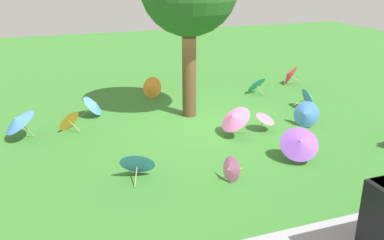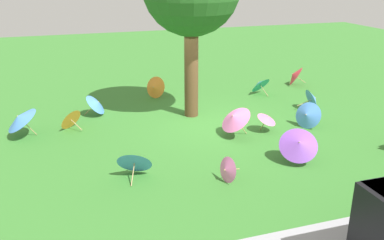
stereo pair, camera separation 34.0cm
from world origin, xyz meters
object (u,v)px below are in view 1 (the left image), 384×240
Objects in this scene: parasol_red_0 at (289,74)px; parasol_pink_3 at (266,118)px; parasol_blue_6 at (18,120)px; parasol_blue_0 at (310,98)px; parasol_blue_5 at (94,104)px; parasol_pink_0 at (230,169)px; parasol_orange_2 at (68,120)px; parasol_purple_0 at (300,143)px; parasol_pink_1 at (234,117)px; parasol_blue_4 at (138,161)px; parasol_orange_3 at (151,88)px; parasol_blue_2 at (305,114)px; parasol_teal_0 at (255,83)px.

parasol_red_0 reaches higher than parasol_pink_3.
parasol_red_0 is 10.52m from parasol_blue_6.
parasol_pink_3 is (2.42, 1.34, 0.04)m from parasol_blue_0.
parasol_pink_0 is at bearing 112.52° from parasol_blue_5.
parasol_orange_2 is 6.59m from parasol_purple_0.
parasol_pink_1 reaches higher than parasol_blue_4.
parasol_pink_1 is at bearing -117.03° from parasol_pink_0.
parasol_blue_2 reaches higher than parasol_orange_3.
parasol_orange_2 is 0.88× the size of parasol_blue_5.
parasol_orange_2 is 4.82m from parasol_pink_1.
parasol_blue_4 reaches higher than parasol_pink_0.
parasol_blue_5 is (0.38, -4.51, 0.02)m from parasol_blue_4.
parasol_purple_0 reaches higher than parasol_blue_2.
parasol_blue_2 is at bearing -127.20° from parasol_purple_0.
parasol_pink_0 is 0.59× the size of parasol_pink_1.
parasol_blue_0 is at bearing 70.63° from parasol_red_0.
parasol_blue_4 is at bearing 128.56° from parasol_blue_6.
parasol_teal_0 reaches higher than parasol_pink_3.
parasol_blue_5 reaches higher than parasol_pink_0.
parasol_pink_0 is 6.06m from parasol_blue_0.
parasol_blue_2 is (-3.56, -2.36, 0.10)m from parasol_pink_0.
parasol_teal_0 is at bearing -125.83° from parasol_pink_1.
parasol_pink_0 is 4.27m from parasol_blue_2.
parasol_blue_0 is 7.89m from parasol_orange_2.
parasol_orange_3 is at bearing -61.42° from parasol_pink_3.
parasol_blue_5 is 2.55m from parasol_blue_6.
parasol_blue_4 is at bearing 14.94° from parasol_blue_2.
parasol_teal_0 is 0.91× the size of parasol_pink_1.
parasol_pink_1 reaches higher than parasol_orange_2.
parasol_blue_2 is (-3.60, 4.38, 0.00)m from parasol_orange_3.
parasol_pink_3 is at bearing 51.03° from parasol_red_0.
parasol_blue_4 is at bearing 23.67° from parasol_blue_0.
parasol_orange_2 is 5.78m from parasol_pink_3.
parasol_pink_1 reaches higher than parasol_blue_5.
parasol_orange_3 reaches higher than parasol_pink_0.
parasol_blue_6 is at bearing 29.29° from parasol_blue_5.
parasol_orange_3 is 6.11m from parasol_blue_4.
parasol_pink_3 is (-2.29, -2.46, 0.11)m from parasol_pink_0.
parasol_blue_5 is (7.99, 1.29, -0.01)m from parasol_red_0.
parasol_teal_0 is (0.90, -2.18, 0.03)m from parasol_blue_0.
parasol_pink_1 reaches higher than parasol_blue_6.
parasol_red_0 is 1.07× the size of parasol_blue_4.
parasol_pink_0 is 0.64× the size of parasol_blue_4.
parasol_blue_0 is 1.85m from parasol_blue_2.
parasol_blue_6 is (1.32, 0.24, 0.24)m from parasol_orange_2.
parasol_red_0 is at bearing -136.21° from parasol_pink_1.
parasol_blue_6 is at bearing -43.08° from parasol_pink_0.
parasol_orange_2 is 0.89× the size of parasol_blue_2.
parasol_teal_0 is 2.06m from parasol_red_0.
parasol_blue_6 is at bearing 12.27° from parasol_teal_0.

